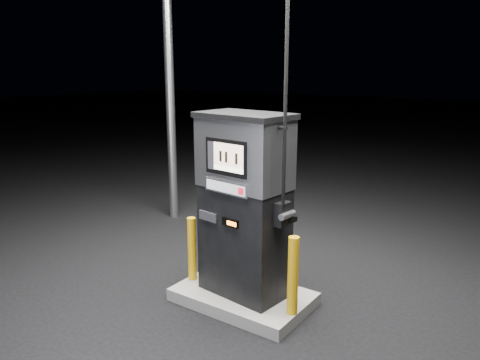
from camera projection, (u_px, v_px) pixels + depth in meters
The scene contains 5 objects.
ground at pixel (243, 302), 5.72m from camera, with size 80.00×80.00×0.00m, color black.
pump_island at pixel (243, 297), 5.70m from camera, with size 1.60×1.00×0.15m, color #63635E.
fuel_dispenser at pixel (244, 204), 5.41m from camera, with size 1.22×0.75×4.47m.
bollard_left at pixel (192, 249), 5.91m from camera, with size 0.11×0.11×0.82m, color #DD9E0C.
bollard_right at pixel (293, 276), 5.07m from camera, with size 0.12×0.12×0.89m, color #DD9E0C.
Camera 1 is at (2.96, -4.28, 2.80)m, focal length 35.00 mm.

